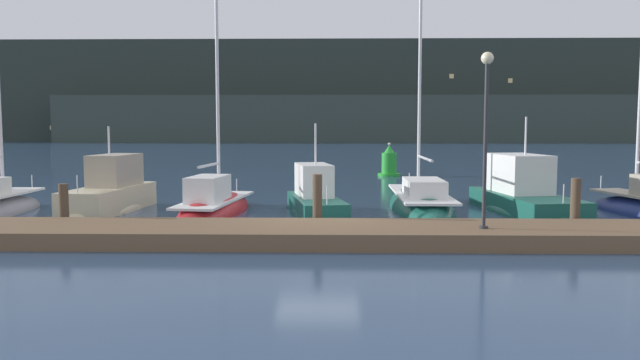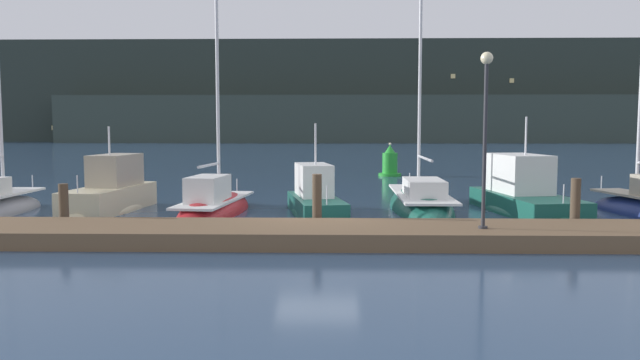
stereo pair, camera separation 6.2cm
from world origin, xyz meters
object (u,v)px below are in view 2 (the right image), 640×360
(motorboat_berth_5, at_px, (316,205))
(motorboat_berth_3, at_px, (111,200))
(dock_lamppost, at_px, (486,113))
(sailboat_berth_4, at_px, (214,210))
(motorboat_berth_7, at_px, (524,202))
(channel_buoy, at_px, (390,163))
(sailboat_berth_6, at_px, (420,206))

(motorboat_berth_5, bearing_deg, motorboat_berth_3, 174.40)
(motorboat_berth_5, xyz_separation_m, dock_lamppost, (4.54, -5.56, 3.13))
(motorboat_berth_5, bearing_deg, sailboat_berth_4, -179.97)
(motorboat_berth_3, height_order, motorboat_berth_7, motorboat_berth_7)
(motorboat_berth_7, xyz_separation_m, channel_buoy, (-3.42, 15.97, 0.41))
(motorboat_berth_3, bearing_deg, dock_lamppost, -27.55)
(motorboat_berth_7, bearing_deg, dock_lamppost, -115.23)
(motorboat_berth_3, bearing_deg, sailboat_berth_4, -10.61)
(sailboat_berth_4, relative_size, channel_buoy, 4.95)
(sailboat_berth_6, distance_m, dock_lamppost, 7.78)
(sailboat_berth_4, bearing_deg, motorboat_berth_7, 3.73)
(motorboat_berth_5, xyz_separation_m, channel_buoy, (4.08, 16.69, 0.45))
(sailboat_berth_4, bearing_deg, motorboat_berth_5, 0.03)
(sailboat_berth_4, bearing_deg, dock_lamppost, -34.40)
(motorboat_berth_5, distance_m, dock_lamppost, 7.83)
(sailboat_berth_6, bearing_deg, sailboat_berth_4, -169.10)
(motorboat_berth_3, height_order, dock_lamppost, dock_lamppost)
(sailboat_berth_4, bearing_deg, channel_buoy, 65.36)
(sailboat_berth_4, height_order, dock_lamppost, sailboat_berth_4)
(sailboat_berth_6, relative_size, channel_buoy, 5.96)
(motorboat_berth_7, relative_size, dock_lamppost, 1.44)
(motorboat_berth_3, relative_size, motorboat_berth_7, 0.82)
(sailboat_berth_4, xyz_separation_m, motorboat_berth_7, (11.08, 0.72, 0.21))
(motorboat_berth_5, bearing_deg, sailboat_berth_6, 20.29)
(sailboat_berth_4, xyz_separation_m, motorboat_berth_5, (3.58, 0.00, 0.17))
(dock_lamppost, bearing_deg, motorboat_berth_3, 152.45)
(sailboat_berth_4, height_order, motorboat_berth_7, sailboat_berth_4)
(sailboat_berth_4, xyz_separation_m, channel_buoy, (7.66, 16.70, 0.62))
(motorboat_berth_5, bearing_deg, motorboat_berth_7, 5.49)
(motorboat_berth_3, xyz_separation_m, dock_lamppost, (12.08, -6.30, 3.07))
(channel_buoy, xyz_separation_m, dock_lamppost, (0.46, -22.26, 2.68))
(motorboat_berth_3, relative_size, dock_lamppost, 1.19)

